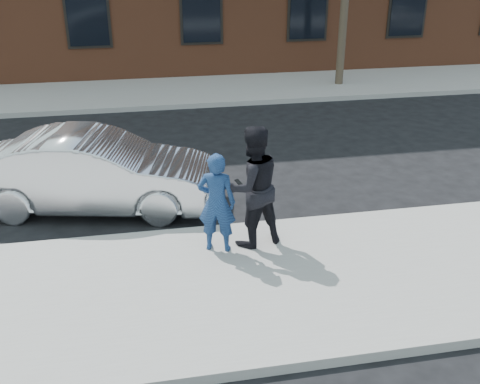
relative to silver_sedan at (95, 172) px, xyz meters
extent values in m
plane|color=black|center=(3.20, -3.00, -0.74)|extent=(100.00, 100.00, 0.00)
cube|color=gray|center=(3.20, -3.25, -0.66)|extent=(50.00, 3.50, 0.15)
cube|color=#999691|center=(3.20, -1.45, -0.66)|extent=(50.00, 0.10, 0.15)
cube|color=gray|center=(3.20, 8.25, -0.66)|extent=(50.00, 3.50, 0.15)
cube|color=#999691|center=(3.20, 6.45, -0.66)|extent=(50.00, 0.10, 0.15)
cube|color=black|center=(7.10, 9.94, 1.46)|extent=(1.30, 0.06, 1.70)
cylinder|color=#362B20|center=(7.70, 8.00, 1.51)|extent=(0.26, 0.26, 4.20)
imported|color=silver|center=(0.00, 0.00, 0.00)|extent=(4.69, 2.45, 1.47)
imported|color=navy|center=(1.95, -2.20, 0.23)|extent=(0.68, 0.55, 1.63)
cube|color=black|center=(1.97, -1.97, 0.70)|extent=(0.11, 0.14, 0.08)
imported|color=black|center=(2.53, -2.10, 0.41)|extent=(1.14, 0.99, 1.99)
cube|color=black|center=(2.34, -1.97, 0.45)|extent=(0.12, 0.15, 0.06)
camera|label=1|loc=(0.84, -9.93, 3.97)|focal=42.00mm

